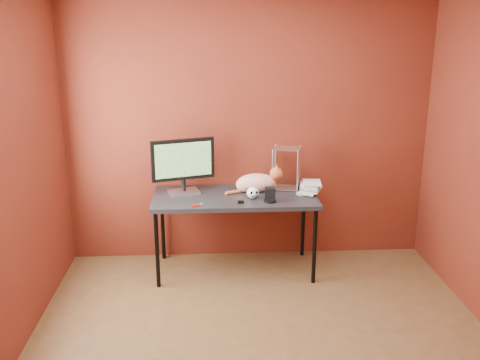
{
  "coord_description": "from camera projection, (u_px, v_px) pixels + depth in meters",
  "views": [
    {
      "loc": [
        -0.37,
        -3.29,
        2.29
      ],
      "look_at": [
        -0.11,
        1.15,
        0.96
      ],
      "focal_mm": 40.0,
      "sensor_mm": 36.0,
      "label": 1
    }
  ],
  "objects": [
    {
      "name": "black_gadget",
      "position": [
        241.0,
        202.0,
        4.7
      ],
      "size": [
        0.06,
        0.04,
        0.03
      ],
      "primitive_type": "cube",
      "rotation": [
        0.0,
        0.0,
        0.07
      ],
      "color": "black",
      "rests_on": "desk"
    },
    {
      "name": "cat",
      "position": [
        257.0,
        182.0,
        5.01
      ],
      "size": [
        0.54,
        0.21,
        0.26
      ],
      "rotation": [
        0.0,
        0.0,
        0.01
      ],
      "color": "#C7592A",
      "rests_on": "desk"
    },
    {
      "name": "room",
      "position": [
        268.0,
        159.0,
        3.41
      ],
      "size": [
        3.52,
        3.52,
        2.61
      ],
      "color": "#4F351B",
      "rests_on": "ground"
    },
    {
      "name": "washer",
      "position": [
        202.0,
        204.0,
        4.69
      ],
      "size": [
        0.04,
        0.04,
        0.0
      ],
      "primitive_type": "cylinder",
      "color": "silver",
      "rests_on": "desk"
    },
    {
      "name": "book_stack",
      "position": [
        303.0,
        133.0,
        4.87
      ],
      "size": [
        0.26,
        0.28,
        1.12
      ],
      "rotation": [
        0.0,
        0.0,
        -0.32
      ],
      "color": "beige",
      "rests_on": "desk"
    },
    {
      "name": "pocket_knife",
      "position": [
        196.0,
        206.0,
        4.61
      ],
      "size": [
        0.08,
        0.04,
        0.02
      ],
      "primitive_type": "cube",
      "rotation": [
        0.0,
        0.0,
        0.22
      ],
      "color": "#9D170C",
      "rests_on": "desk"
    },
    {
      "name": "monitor",
      "position": [
        183.0,
        163.0,
        4.91
      ],
      "size": [
        0.58,
        0.26,
        0.51
      ],
      "rotation": [
        0.0,
        0.0,
        0.3
      ],
      "color": "silver",
      "rests_on": "desk"
    },
    {
      "name": "speaker",
      "position": [
        270.0,
        195.0,
        4.73
      ],
      "size": [
        0.11,
        0.11,
        0.13
      ],
      "rotation": [
        0.0,
        0.0,
        -0.08
      ],
      "color": "black",
      "rests_on": "desk"
    },
    {
      "name": "skull_mug",
      "position": [
        253.0,
        193.0,
        4.81
      ],
      "size": [
        0.11,
        0.11,
        0.11
      ],
      "rotation": [
        0.0,
        0.0,
        0.17
      ],
      "color": "white",
      "rests_on": "desk"
    },
    {
      "name": "wire_rack",
      "position": [
        286.0,
        168.0,
        5.06
      ],
      "size": [
        0.28,
        0.25,
        0.41
      ],
      "rotation": [
        0.0,
        0.0,
        -0.26
      ],
      "color": "silver",
      "rests_on": "desk"
    },
    {
      "name": "desk",
      "position": [
        235.0,
        201.0,
        4.93
      ],
      "size": [
        1.5,
        0.7,
        0.75
      ],
      "color": "black",
      "rests_on": "ground"
    }
  ]
}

